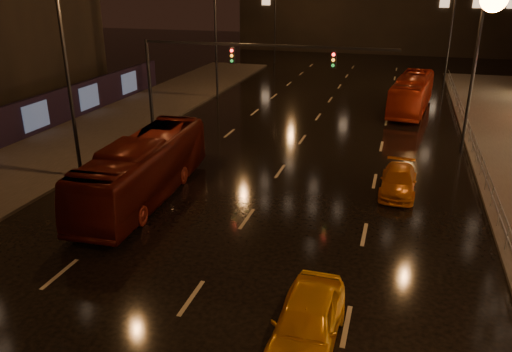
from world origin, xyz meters
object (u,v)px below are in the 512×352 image
Objects in this scene: bus_curb at (412,93)px; bus_red at (144,169)px; taxi_far at (398,181)px; taxi_near at (307,323)px.

bus_red is at bearing -112.62° from bus_curb.
bus_red reaches higher than taxi_far.
taxi_near reaches higher than taxi_far.
bus_red is 1.05× the size of bus_curb.
taxi_near is (9.28, -7.99, -0.69)m from bus_red.
bus_curb is (11.90, 21.16, -0.07)m from bus_red.
bus_curb is at bearing 85.43° from taxi_near.
taxi_far is (2.15, 12.00, -0.17)m from taxi_near.
bus_red reaches higher than taxi_near.
bus_curb is 17.18m from taxi_far.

